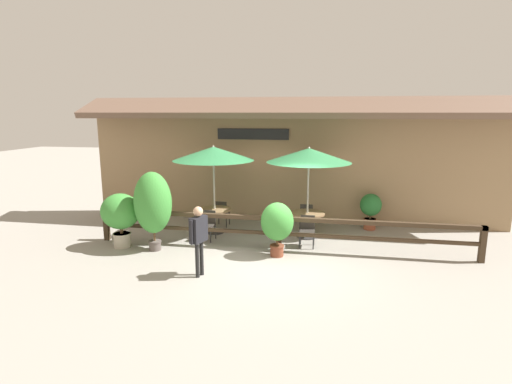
# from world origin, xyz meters

# --- Properties ---
(ground_plane) EXTENTS (60.00, 60.00, 0.00)m
(ground_plane) POSITION_xyz_m (0.00, 0.00, 0.00)
(ground_plane) COLOR gray
(building_facade) EXTENTS (14.28, 1.49, 4.23)m
(building_facade) POSITION_xyz_m (-0.00, 4.10, 2.16)
(building_facade) COLOR #997A56
(building_facade) RESTS_ON ground
(patio_railing) EXTENTS (10.40, 0.14, 0.95)m
(patio_railing) POSITION_xyz_m (0.00, 1.05, 0.70)
(patio_railing) COLOR #3D2D1E
(patio_railing) RESTS_ON ground
(patio_umbrella_near) EXTENTS (2.48, 2.48, 2.74)m
(patio_umbrella_near) POSITION_xyz_m (-2.18, 2.32, 2.49)
(patio_umbrella_near) COLOR #B7B2A8
(patio_umbrella_near) RESTS_ON ground
(dining_table_near) EXTENTS (1.03, 1.03, 0.77)m
(dining_table_near) POSITION_xyz_m (-2.18, 2.32, 0.62)
(dining_table_near) COLOR olive
(dining_table_near) RESTS_ON ground
(chair_near_streetside) EXTENTS (0.46, 0.46, 0.87)m
(chair_near_streetside) POSITION_xyz_m (-2.19, 1.60, 0.49)
(chair_near_streetside) COLOR #332D28
(chair_near_streetside) RESTS_ON ground
(chair_near_wallside) EXTENTS (0.43, 0.43, 0.87)m
(chair_near_wallside) POSITION_xyz_m (-2.15, 3.04, 0.49)
(chair_near_wallside) COLOR #332D28
(chair_near_wallside) RESTS_ON ground
(patio_umbrella_middle) EXTENTS (2.48, 2.48, 2.74)m
(patio_umbrella_middle) POSITION_xyz_m (0.69, 2.34, 2.49)
(patio_umbrella_middle) COLOR #B7B2A8
(patio_umbrella_middle) RESTS_ON ground
(dining_table_middle) EXTENTS (1.03, 1.03, 0.77)m
(dining_table_middle) POSITION_xyz_m (0.69, 2.34, 0.62)
(dining_table_middle) COLOR olive
(dining_table_middle) RESTS_ON ground
(chair_middle_streetside) EXTENTS (0.42, 0.42, 0.87)m
(chair_middle_streetside) POSITION_xyz_m (0.74, 1.54, 0.49)
(chair_middle_streetside) COLOR #332D28
(chair_middle_streetside) RESTS_ON ground
(chair_middle_wallside) EXTENTS (0.43, 0.43, 0.87)m
(chair_middle_wallside) POSITION_xyz_m (0.63, 3.14, 0.49)
(chair_middle_wallside) COLOR #332D28
(chair_middle_wallside) RESTS_ON ground
(potted_plant_small_flowering) EXTENTS (1.02, 0.92, 2.17)m
(potted_plant_small_flowering) POSITION_xyz_m (-3.35, 0.46, 1.31)
(potted_plant_small_flowering) COLOR #564C47
(potted_plant_small_flowering) RESTS_ON ground
(potted_plant_broad_leaf) EXTENTS (0.85, 0.77, 1.44)m
(potted_plant_broad_leaf) POSITION_xyz_m (0.00, 0.59, 0.89)
(potted_plant_broad_leaf) COLOR brown
(potted_plant_broad_leaf) RESTS_ON ground
(potted_plant_tall_tropical) EXTENTS (1.08, 0.97, 1.53)m
(potted_plant_tall_tropical) POSITION_xyz_m (-4.37, 0.55, 0.96)
(potted_plant_tall_tropical) COLOR #B7AD99
(potted_plant_tall_tropical) RESTS_ON ground
(potted_plant_corner_fern) EXTENTS (0.68, 0.61, 1.17)m
(potted_plant_corner_fern) POSITION_xyz_m (2.65, 3.55, 0.71)
(potted_plant_corner_fern) COLOR #9E4C33
(potted_plant_corner_fern) RESTS_ON ground
(pedestrian) EXTENTS (0.33, 0.55, 1.65)m
(pedestrian) POSITION_xyz_m (-1.59, -1.03, 1.06)
(pedestrian) COLOR black
(pedestrian) RESTS_ON ground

